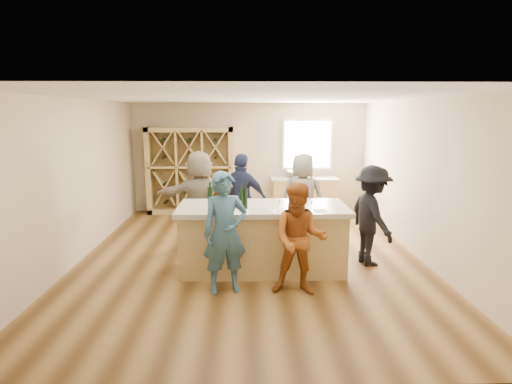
{
  "coord_description": "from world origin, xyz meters",
  "views": [
    {
      "loc": [
        -0.05,
        -6.84,
        2.55
      ],
      "look_at": [
        0.1,
        0.2,
        1.15
      ],
      "focal_mm": 28.0,
      "sensor_mm": 36.0,
      "label": 1
    }
  ],
  "objects_px": {
    "wine_bottle_e": "(245,199)",
    "person_far_right": "(302,198)",
    "wine_rack": "(191,171)",
    "tasting_counter_base": "(263,240)",
    "wine_bottle_a": "(210,198)",
    "person_near_left": "(225,233)",
    "sink": "(296,174)",
    "person_far_left": "(200,198)",
    "person_near_right": "(300,240)",
    "person_far_mid": "(242,199)",
    "person_server": "(371,216)",
    "wine_bottle_d": "(241,201)",
    "wine_bottle_b": "(221,200)"
  },
  "relations": [
    {
      "from": "wine_bottle_e",
      "to": "person_far_right",
      "type": "distance_m",
      "value": 2.02
    },
    {
      "from": "wine_rack",
      "to": "tasting_counter_base",
      "type": "height_order",
      "value": "wine_rack"
    },
    {
      "from": "wine_bottle_a",
      "to": "person_near_left",
      "type": "distance_m",
      "value": 0.82
    },
    {
      "from": "sink",
      "to": "person_far_left",
      "type": "bearing_deg",
      "value": -132.36
    },
    {
      "from": "wine_bottle_e",
      "to": "person_near_right",
      "type": "distance_m",
      "value": 1.14
    },
    {
      "from": "wine_bottle_a",
      "to": "person_near_right",
      "type": "xyz_separation_m",
      "value": [
        1.31,
        -0.79,
        -0.44
      ]
    },
    {
      "from": "wine_bottle_a",
      "to": "person_far_left",
      "type": "xyz_separation_m",
      "value": [
        -0.35,
        1.52,
        -0.32
      ]
    },
    {
      "from": "wine_rack",
      "to": "person_near_right",
      "type": "distance_m",
      "value": 5.26
    },
    {
      "from": "wine_rack",
      "to": "wine_bottle_a",
      "type": "distance_m",
      "value": 4.08
    },
    {
      "from": "person_far_mid",
      "to": "person_near_right",
      "type": "bearing_deg",
      "value": 134.65
    },
    {
      "from": "wine_rack",
      "to": "person_near_right",
      "type": "height_order",
      "value": "wine_rack"
    },
    {
      "from": "person_near_right",
      "to": "person_far_left",
      "type": "bearing_deg",
      "value": 134.3
    },
    {
      "from": "sink",
      "to": "person_server",
      "type": "distance_m",
      "value": 3.68
    },
    {
      "from": "sink",
      "to": "tasting_counter_base",
      "type": "distance_m",
      "value": 3.95
    },
    {
      "from": "person_server",
      "to": "person_far_right",
      "type": "relative_size",
      "value": 0.95
    },
    {
      "from": "tasting_counter_base",
      "to": "person_near_left",
      "type": "distance_m",
      "value": 1.06
    },
    {
      "from": "person_near_left",
      "to": "wine_bottle_d",
      "type": "bearing_deg",
      "value": 53.39
    },
    {
      "from": "wine_rack",
      "to": "wine_bottle_a",
      "type": "relative_size",
      "value": 6.57
    },
    {
      "from": "person_near_left",
      "to": "person_server",
      "type": "relative_size",
      "value": 1.03
    },
    {
      "from": "wine_bottle_d",
      "to": "person_far_left",
      "type": "bearing_deg",
      "value": 116.92
    },
    {
      "from": "tasting_counter_base",
      "to": "wine_bottle_e",
      "type": "relative_size",
      "value": 8.12
    },
    {
      "from": "wine_bottle_d",
      "to": "wine_bottle_b",
      "type": "bearing_deg",
      "value": -179.34
    },
    {
      "from": "wine_bottle_a",
      "to": "wine_bottle_e",
      "type": "bearing_deg",
      "value": -6.53
    },
    {
      "from": "wine_bottle_a",
      "to": "person_near_right",
      "type": "bearing_deg",
      "value": -30.96
    },
    {
      "from": "person_near_right",
      "to": "person_far_right",
      "type": "height_order",
      "value": "person_far_right"
    },
    {
      "from": "wine_bottle_e",
      "to": "person_far_left",
      "type": "distance_m",
      "value": 1.85
    },
    {
      "from": "wine_bottle_b",
      "to": "sink",
      "type": "bearing_deg",
      "value": 67.71
    },
    {
      "from": "person_far_left",
      "to": "wine_bottle_b",
      "type": "bearing_deg",
      "value": 100.02
    },
    {
      "from": "person_server",
      "to": "wine_bottle_a",
      "type": "bearing_deg",
      "value": 84.15
    },
    {
      "from": "sink",
      "to": "wine_bottle_d",
      "type": "relative_size",
      "value": 1.91
    },
    {
      "from": "wine_bottle_d",
      "to": "person_far_right",
      "type": "distance_m",
      "value": 2.1
    },
    {
      "from": "sink",
      "to": "wine_bottle_a",
      "type": "bearing_deg",
      "value": -115.14
    },
    {
      "from": "wine_rack",
      "to": "person_near_right",
      "type": "xyz_separation_m",
      "value": [
        2.18,
        -4.78,
        -0.29
      ]
    },
    {
      "from": "sink",
      "to": "person_near_left",
      "type": "height_order",
      "value": "person_near_left"
    },
    {
      "from": "person_far_mid",
      "to": "sink",
      "type": "bearing_deg",
      "value": -94.76
    },
    {
      "from": "person_near_right",
      "to": "person_far_left",
      "type": "relative_size",
      "value": 0.87
    },
    {
      "from": "wine_bottle_b",
      "to": "person_far_mid",
      "type": "height_order",
      "value": "person_far_mid"
    },
    {
      "from": "wine_bottle_e",
      "to": "sink",
      "type": "bearing_deg",
      "value": 72.02
    },
    {
      "from": "wine_rack",
      "to": "person_near_left",
      "type": "relative_size",
      "value": 1.25
    },
    {
      "from": "tasting_counter_base",
      "to": "wine_bottle_e",
      "type": "distance_m",
      "value": 0.82
    },
    {
      "from": "wine_bottle_b",
      "to": "person_near_right",
      "type": "bearing_deg",
      "value": -30.24
    },
    {
      "from": "person_server",
      "to": "person_far_mid",
      "type": "xyz_separation_m",
      "value": [
        -2.19,
        1.17,
        0.04
      ]
    },
    {
      "from": "wine_bottle_b",
      "to": "person_server",
      "type": "bearing_deg",
      "value": 10.61
    },
    {
      "from": "wine_bottle_e",
      "to": "person_far_left",
      "type": "height_order",
      "value": "person_far_left"
    },
    {
      "from": "wine_rack",
      "to": "person_far_mid",
      "type": "height_order",
      "value": "wine_rack"
    },
    {
      "from": "person_near_left",
      "to": "person_far_right",
      "type": "xyz_separation_m",
      "value": [
        1.41,
        2.26,
        0.01
      ]
    },
    {
      "from": "wine_bottle_d",
      "to": "person_far_left",
      "type": "distance_m",
      "value": 1.87
    },
    {
      "from": "wine_bottle_d",
      "to": "wine_bottle_a",
      "type": "bearing_deg",
      "value": 165.68
    },
    {
      "from": "person_near_right",
      "to": "wine_bottle_b",
      "type": "bearing_deg",
      "value": 158.3
    },
    {
      "from": "person_near_right",
      "to": "person_far_right",
      "type": "xyz_separation_m",
      "value": [
        0.36,
        2.37,
        0.08
      ]
    }
  ]
}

